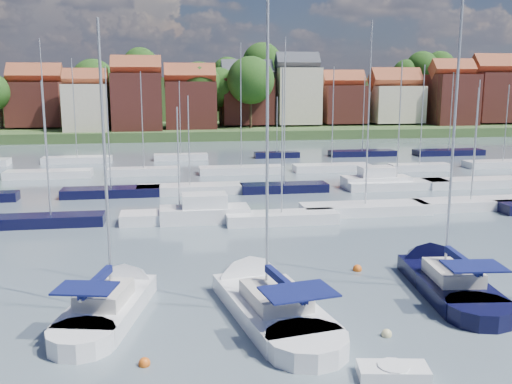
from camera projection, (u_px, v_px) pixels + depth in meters
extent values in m
plane|color=#4D5B69|center=(239.00, 179.00, 65.46)|extent=(260.00, 260.00, 0.00)
cube|color=white|center=(109.00, 310.00, 27.01)|extent=(4.41, 7.40, 1.20)
cone|color=white|center=(135.00, 279.00, 31.25)|extent=(3.59, 3.94, 2.89)
cylinder|color=white|center=(81.00, 343.00, 23.62)|extent=(3.48, 3.48, 1.20)
cube|color=beige|center=(104.00, 295.00, 26.36)|extent=(2.63, 3.27, 0.70)
cylinder|color=#B2B2B7|center=(105.00, 162.00, 26.16)|extent=(0.14, 0.14, 12.82)
cylinder|color=#B2B2B7|center=(96.00, 285.00, 25.26)|extent=(0.99, 3.77, 0.10)
cube|color=#0E144A|center=(96.00, 281.00, 25.23)|extent=(1.14, 3.62, 0.35)
cube|color=#0E144A|center=(85.00, 288.00, 23.98)|extent=(2.79, 2.25, 0.08)
cube|color=white|center=(271.00, 310.00, 27.01)|extent=(4.88, 8.84, 1.20)
cone|color=white|center=(238.00, 275.00, 31.86)|extent=(4.13, 4.61, 3.49)
cylinder|color=white|center=(307.00, 348.00, 23.13)|extent=(4.03, 4.03, 1.20)
cube|color=beige|center=(275.00, 295.00, 26.29)|extent=(3.00, 3.85, 0.70)
cylinder|color=#B2B2B7|center=(267.00, 133.00, 25.97)|extent=(0.14, 0.14, 15.49)
cylinder|color=#B2B2B7|center=(285.00, 286.00, 25.05)|extent=(0.90, 4.59, 0.10)
cube|color=#0E144A|center=(285.00, 283.00, 25.02)|extent=(1.06, 4.40, 0.35)
cube|color=#0E144A|center=(299.00, 292.00, 23.59)|extent=(3.28, 2.57, 0.08)
cube|color=black|center=(448.00, 286.00, 30.17)|extent=(3.97, 7.91, 1.20)
cone|color=black|center=(418.00, 259.00, 34.84)|extent=(3.55, 4.02, 3.17)
cylinder|color=black|center=(479.00, 315.00, 26.44)|extent=(3.49, 3.49, 1.20)
cube|color=beige|center=(453.00, 272.00, 29.48)|extent=(2.55, 3.39, 0.70)
cylinder|color=#B2B2B7|center=(454.00, 138.00, 29.21)|extent=(0.14, 0.14, 14.42)
cylinder|color=#B2B2B7|center=(462.00, 263.00, 28.28)|extent=(0.55, 4.22, 0.10)
cube|color=#0E144A|center=(462.00, 260.00, 28.25)|extent=(0.73, 4.03, 0.35)
cube|color=#0E144A|center=(475.00, 266.00, 26.87)|extent=(2.89, 2.18, 0.08)
cube|color=white|center=(393.00, 372.00, 21.34)|extent=(2.79, 1.65, 0.51)
cylinder|color=white|center=(393.00, 369.00, 21.32)|extent=(1.22, 1.22, 0.33)
sphere|color=#D85914|center=(145.00, 366.00, 22.24)|extent=(0.47, 0.47, 0.47)
sphere|color=#D85914|center=(294.00, 339.00, 24.54)|extent=(0.55, 0.55, 0.55)
sphere|color=beige|center=(387.00, 336.00, 24.81)|extent=(0.45, 0.45, 0.45)
sphere|color=#D85914|center=(357.00, 271.00, 33.45)|extent=(0.54, 0.54, 0.54)
cube|color=black|center=(51.00, 221.00, 43.88)|extent=(8.01, 2.24, 1.00)
cylinder|color=#B2B2B7|center=(46.00, 149.00, 42.83)|extent=(0.12, 0.12, 10.16)
cube|color=white|center=(180.00, 218.00, 45.08)|extent=(9.22, 2.58, 1.00)
cylinder|color=#B2B2B7|center=(178.00, 160.00, 44.21)|extent=(0.12, 0.12, 8.18)
cube|color=white|center=(282.00, 219.00, 44.75)|extent=(8.78, 2.46, 1.00)
cylinder|color=#B2B2B7|center=(282.00, 142.00, 43.61)|extent=(0.12, 0.12, 11.06)
cube|color=white|center=(365.00, 210.00, 47.92)|extent=(10.79, 3.02, 1.00)
cylinder|color=#B2B2B7|center=(369.00, 115.00, 46.42)|extent=(0.12, 0.12, 14.87)
cube|color=white|center=(470.00, 205.00, 49.78)|extent=(10.13, 2.84, 1.00)
cylinder|color=#B2B2B7|center=(475.00, 144.00, 48.77)|extent=(0.12, 0.12, 9.59)
cube|color=white|center=(205.00, 215.00, 45.15)|extent=(7.00, 2.60, 1.40)
cube|color=white|center=(204.00, 202.00, 44.95)|extent=(3.50, 2.20, 1.30)
cube|color=black|center=(111.00, 193.00, 55.19)|extent=(9.30, 2.60, 1.00)
cylinder|color=#B2B2B7|center=(108.00, 128.00, 54.01)|extent=(0.12, 0.12, 11.48)
cube|color=white|center=(190.00, 190.00, 56.73)|extent=(10.40, 2.91, 1.00)
cylinder|color=#B2B2B7|center=(189.00, 141.00, 55.81)|extent=(0.12, 0.12, 8.77)
cube|color=black|center=(284.00, 188.00, 57.48)|extent=(8.80, 2.46, 1.00)
cylinder|color=#B2B2B7|center=(285.00, 112.00, 56.03)|extent=(0.12, 0.12, 14.33)
cube|color=white|center=(396.00, 185.00, 59.21)|extent=(10.73, 3.00, 1.00)
cylinder|color=#B2B2B7|center=(399.00, 122.00, 57.96)|extent=(0.12, 0.12, 12.14)
cube|color=white|center=(473.00, 183.00, 60.32)|extent=(10.48, 2.93, 1.00)
cylinder|color=#B2B2B7|center=(476.00, 130.00, 59.25)|extent=(0.12, 0.12, 10.28)
cube|color=white|center=(376.00, 183.00, 59.69)|extent=(7.00, 2.60, 1.40)
cube|color=white|center=(376.00, 173.00, 59.48)|extent=(3.50, 2.20, 1.30)
cube|color=white|center=(49.00, 175.00, 66.12)|extent=(9.71, 2.72, 1.00)
cylinder|color=#B2B2B7|center=(44.00, 105.00, 64.62)|extent=(0.12, 0.12, 14.88)
cube|color=white|center=(144.00, 172.00, 68.09)|extent=(8.49, 2.38, 1.00)
cylinder|color=#B2B2B7|center=(142.00, 120.00, 66.93)|extent=(0.12, 0.12, 11.31)
cube|color=white|center=(241.00, 170.00, 69.18)|extent=(10.16, 2.85, 1.00)
cylinder|color=#B2B2B7|center=(241.00, 106.00, 67.71)|extent=(0.12, 0.12, 14.59)
cube|color=white|center=(331.00, 168.00, 71.06)|extent=(9.53, 2.67, 1.00)
cylinder|color=#B2B2B7|center=(333.00, 116.00, 69.83)|extent=(0.12, 0.12, 11.91)
cube|color=white|center=(419.00, 168.00, 71.40)|extent=(7.62, 2.13, 1.00)
cylinder|color=#B2B2B7|center=(422.00, 115.00, 70.16)|extent=(0.12, 0.12, 12.13)
cube|color=white|center=(503.00, 164.00, 74.32)|extent=(10.17, 2.85, 1.00)
cylinder|color=#B2B2B7|center=(506.00, 123.00, 73.30)|extent=(0.12, 0.12, 9.73)
cube|color=white|center=(77.00, 160.00, 78.32)|extent=(9.24, 2.59, 1.00)
cylinder|color=#B2B2B7|center=(74.00, 108.00, 76.98)|extent=(0.12, 0.12, 13.17)
cube|color=white|center=(181.00, 157.00, 81.23)|extent=(7.57, 2.12, 1.00)
cylinder|color=#B2B2B7|center=(180.00, 118.00, 80.17)|extent=(0.12, 0.12, 10.24)
cube|color=black|center=(277.00, 155.00, 83.56)|extent=(6.58, 1.84, 1.00)
cylinder|color=#B2B2B7|center=(277.00, 124.00, 82.70)|extent=(0.12, 0.12, 8.01)
cube|color=black|center=(362.00, 154.00, 85.51)|extent=(9.92, 2.78, 1.00)
cylinder|color=#B2B2B7|center=(364.00, 114.00, 84.38)|extent=(0.12, 0.12, 10.92)
cube|color=black|center=(449.00, 153.00, 86.57)|extent=(10.55, 2.95, 1.00)
cylinder|color=#B2B2B7|center=(451.00, 111.00, 85.38)|extent=(0.12, 0.12, 11.51)
cube|color=#3C572B|center=(199.00, 126.00, 140.07)|extent=(200.00, 70.00, 3.00)
cube|color=#3C572B|center=(193.00, 103.00, 163.42)|extent=(200.00, 60.00, 14.00)
cube|color=brown|center=(37.00, 104.00, 115.06)|extent=(10.37, 9.97, 8.73)
cube|color=brown|center=(35.00, 76.00, 113.99)|extent=(10.57, 5.13, 5.13)
cube|color=beige|center=(87.00, 108.00, 108.31)|extent=(8.09, 8.80, 8.96)
cube|color=brown|center=(85.00, 79.00, 107.28)|extent=(8.25, 4.00, 4.00)
cube|color=brown|center=(137.00, 102.00, 110.48)|extent=(9.36, 10.17, 10.97)
cube|color=brown|center=(136.00, 67.00, 109.23)|extent=(9.54, 4.63, 4.63)
cube|color=brown|center=(190.00, 106.00, 113.88)|extent=(9.90, 8.56, 9.42)
cube|color=brown|center=(190.00, 75.00, 112.76)|extent=(10.10, 4.90, 4.90)
cube|color=brown|center=(247.00, 101.00, 120.48)|extent=(10.59, 8.93, 9.49)
cube|color=#383A42|center=(247.00, 72.00, 119.34)|extent=(10.80, 5.24, 5.24)
cube|color=beige|center=(297.00, 96.00, 121.10)|extent=(9.01, 8.61, 11.65)
cube|color=#383A42|center=(297.00, 63.00, 119.78)|extent=(9.19, 4.46, 4.46)
cube|color=brown|center=(342.00, 104.00, 124.22)|extent=(9.10, 9.34, 8.00)
cube|color=brown|center=(343.00, 80.00, 123.25)|extent=(9.28, 4.50, 4.50)
cube|color=beige|center=(394.00, 104.00, 125.66)|extent=(10.86, 9.59, 7.88)
cube|color=brown|center=(395.00, 80.00, 124.66)|extent=(11.07, 5.37, 5.37)
cube|color=brown|center=(450.00, 100.00, 124.71)|extent=(9.18, 9.96, 10.97)
cube|color=brown|center=(452.00, 69.00, 123.46)|extent=(9.36, 4.54, 4.54)
cube|color=brown|center=(495.00, 97.00, 127.64)|extent=(11.39, 9.67, 10.76)
cube|color=brown|center=(498.00, 66.00, 126.36)|extent=(11.62, 5.64, 5.64)
cylinder|color=#382619|center=(421.00, 92.00, 145.85)|extent=(0.50, 0.50, 4.47)
sphere|color=#2C4F18|center=(422.00, 67.00, 144.70)|extent=(8.18, 8.18, 8.18)
cylinder|color=#382619|center=(221.00, 116.00, 119.51)|extent=(0.50, 0.50, 4.46)
sphere|color=#2C4F18|center=(221.00, 87.00, 118.36)|extent=(8.15, 8.15, 8.15)
cylinder|color=#382619|center=(262.00, 92.00, 137.64)|extent=(0.50, 0.50, 5.15)
sphere|color=#2C4F18|center=(262.00, 62.00, 136.31)|extent=(9.41, 9.41, 9.41)
cylinder|color=#382619|center=(141.00, 92.00, 135.73)|extent=(0.50, 0.50, 4.56)
sphere|color=#2C4F18|center=(140.00, 65.00, 134.55)|extent=(8.34, 8.34, 8.34)
cylinder|color=#382619|center=(95.00, 114.00, 124.35)|extent=(0.50, 0.50, 5.15)
sphere|color=#2C4F18|center=(93.00, 81.00, 123.03)|extent=(9.42, 9.42, 9.42)
cylinder|color=#382619|center=(22.00, 102.00, 123.48)|extent=(0.50, 0.50, 3.42)
sphere|color=#2C4F18|center=(20.00, 80.00, 122.61)|extent=(6.26, 6.26, 6.26)
cylinder|color=#382619|center=(262.00, 115.00, 129.67)|extent=(0.50, 0.50, 3.77)
sphere|color=#2C4F18|center=(262.00, 93.00, 128.71)|extent=(6.89, 6.89, 6.89)
cylinder|color=#382619|center=(251.00, 116.00, 115.46)|extent=(0.50, 0.50, 5.21)
sphere|color=#2C4F18|center=(251.00, 80.00, 114.12)|extent=(9.53, 9.53, 9.53)
cylinder|color=#382619|center=(466.00, 116.00, 134.20)|extent=(0.50, 0.50, 2.97)
sphere|color=#2C4F18|center=(467.00, 99.00, 133.44)|extent=(5.44, 5.44, 5.44)
cylinder|color=#382619|center=(200.00, 116.00, 116.65)|extent=(0.50, 0.50, 4.84)
sphere|color=#2C4F18|center=(199.00, 84.00, 115.40)|extent=(8.85, 8.85, 8.85)
cylinder|color=#382619|center=(405.00, 93.00, 145.48)|extent=(0.50, 0.50, 3.72)
sphere|color=#2C4F18|center=(406.00, 73.00, 144.53)|extent=(6.80, 6.80, 6.80)
cylinder|color=#382619|center=(450.00, 116.00, 125.62)|extent=(0.50, 0.50, 4.05)
sphere|color=#2C4F18|center=(452.00, 90.00, 124.58)|extent=(7.40, 7.40, 7.40)
cylinder|color=#382619|center=(228.00, 95.00, 136.09)|extent=(0.50, 0.50, 3.93)
sphere|color=#2C4F18|center=(227.00, 72.00, 135.08)|extent=(7.19, 7.19, 7.19)
cylinder|color=#382619|center=(340.00, 116.00, 127.88)|extent=(0.50, 0.50, 3.82)
sphere|color=#2C4F18|center=(340.00, 92.00, 126.90)|extent=(6.99, 6.99, 6.99)
cylinder|color=#382619|center=(118.00, 121.00, 113.65)|extent=(0.50, 0.50, 3.48)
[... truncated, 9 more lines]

